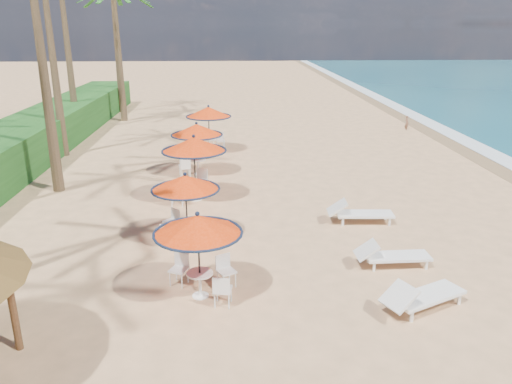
% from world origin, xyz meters
% --- Properties ---
extents(ground, '(160.00, 160.00, 0.00)m').
position_xyz_m(ground, '(0.00, 0.00, 0.00)').
color(ground, tan).
rests_on(ground, ground).
extents(wetsand_band, '(1.40, 140.00, 0.02)m').
position_xyz_m(wetsand_band, '(8.40, 10.00, 0.00)').
color(wetsand_band, olive).
rests_on(wetsand_band, ground).
extents(scrub_hedge, '(3.00, 40.00, 1.80)m').
position_xyz_m(scrub_hedge, '(-13.50, 11.00, 0.90)').
color(scrub_hedge, '#194716').
rests_on(scrub_hedge, ground).
extents(station_0, '(2.09, 2.09, 2.18)m').
position_xyz_m(station_0, '(-4.50, -0.23, 1.59)').
color(station_0, black).
rests_on(station_0, ground).
extents(station_1, '(2.04, 2.04, 2.12)m').
position_xyz_m(station_1, '(-5.13, 3.07, 1.55)').
color(station_1, black).
rests_on(station_1, ground).
extents(station_2, '(2.36, 2.38, 2.47)m').
position_xyz_m(station_2, '(-5.11, 6.73, 1.88)').
color(station_2, black).
rests_on(station_2, ground).
extents(station_3, '(2.21, 2.21, 2.30)m').
position_xyz_m(station_3, '(-5.26, 9.99, 1.76)').
color(station_3, black).
rests_on(station_3, ground).
extents(station_4, '(2.29, 2.29, 2.39)m').
position_xyz_m(station_4, '(-4.85, 14.12, 1.75)').
color(station_4, black).
rests_on(station_4, ground).
extents(lounger_near, '(2.21, 1.53, 0.76)m').
position_xyz_m(lounger_near, '(0.50, -1.11, 0.36)').
color(lounger_near, white).
rests_on(lounger_near, ground).
extents(lounger_mid, '(2.03, 0.69, 0.72)m').
position_xyz_m(lounger_mid, '(0.46, 1.05, 0.34)').
color(lounger_mid, white).
rests_on(lounger_mid, ground).
extents(lounger_far, '(2.17, 0.79, 0.77)m').
position_xyz_m(lounger_far, '(0.37, 4.17, 0.36)').
color(lounger_far, white).
rests_on(lounger_far, ground).
extents(person, '(0.28, 0.37, 0.94)m').
position_xyz_m(person, '(7.02, 18.93, 0.47)').
color(person, brown).
rests_on(person, ground).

